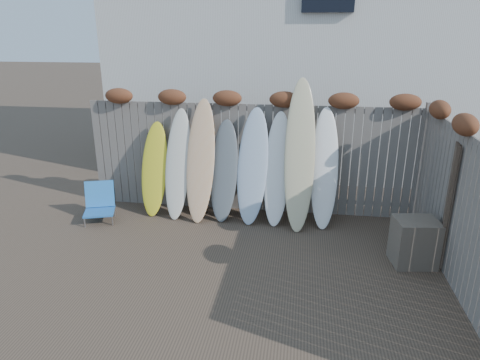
# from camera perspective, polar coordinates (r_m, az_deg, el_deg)

# --- Properties ---
(ground) EXTENTS (80.00, 80.00, 0.00)m
(ground) POSITION_cam_1_polar(r_m,az_deg,el_deg) (6.07, -1.71, -12.70)
(ground) COLOR #493A2D
(back_fence) EXTENTS (6.05, 0.28, 2.24)m
(back_fence) POSITION_cam_1_polar(r_m,az_deg,el_deg) (7.78, 1.73, 4.13)
(back_fence) COLOR slate
(back_fence) RESTS_ON ground
(right_fence) EXTENTS (0.28, 4.40, 2.24)m
(right_fence) POSITION_cam_1_polar(r_m,az_deg,el_deg) (6.07, 27.75, -3.01)
(right_fence) COLOR slate
(right_fence) RESTS_ON ground
(house) EXTENTS (8.50, 5.50, 6.33)m
(house) POSITION_cam_1_polar(r_m,az_deg,el_deg) (11.58, 6.69, 19.06)
(house) COLOR silver
(house) RESTS_ON ground
(beach_chair) EXTENTS (0.65, 0.67, 0.67)m
(beach_chair) POSITION_cam_1_polar(r_m,az_deg,el_deg) (8.04, -18.22, -2.92)
(beach_chair) COLOR #2465B5
(beach_chair) RESTS_ON ground
(wooden_crate) EXTENTS (0.65, 0.57, 0.69)m
(wooden_crate) POSITION_cam_1_polar(r_m,az_deg,el_deg) (6.70, 22.22, -7.66)
(wooden_crate) COLOR #473A35
(wooden_crate) RESTS_ON ground
(lattice_panel) EXTENTS (0.37, 1.19, 1.82)m
(lattice_panel) POSITION_cam_1_polar(r_m,az_deg,el_deg) (6.97, 25.87, -2.06)
(lattice_panel) COLOR brown
(lattice_panel) RESTS_ON ground
(surfboard_0) EXTENTS (0.53, 0.64, 1.67)m
(surfboard_0) POSITION_cam_1_polar(r_m,az_deg,el_deg) (7.94, -11.34, 1.44)
(surfboard_0) COLOR yellow
(surfboard_0) RESTS_ON ground
(surfboard_1) EXTENTS (0.51, 0.72, 1.93)m
(surfboard_1) POSITION_cam_1_polar(r_m,az_deg,el_deg) (7.72, -8.29, 2.10)
(surfboard_1) COLOR silver
(surfboard_1) RESTS_ON ground
(surfboard_2) EXTENTS (0.54, 0.77, 2.11)m
(surfboard_2) POSITION_cam_1_polar(r_m,az_deg,el_deg) (7.55, -5.28, 2.55)
(surfboard_2) COLOR #FDAD82
(surfboard_2) RESTS_ON ground
(surfboard_3) EXTENTS (0.52, 0.66, 1.76)m
(surfboard_3) POSITION_cam_1_polar(r_m,az_deg,el_deg) (7.55, -2.16, 1.23)
(surfboard_3) COLOR #565D62
(surfboard_3) RESTS_ON ground
(surfboard_4) EXTENTS (0.60, 0.75, 1.98)m
(surfboard_4) POSITION_cam_1_polar(r_m,az_deg,el_deg) (7.44, 1.70, 1.84)
(surfboard_4) COLOR #ADC2DC
(surfboard_4) RESTS_ON ground
(surfboard_5) EXTENTS (0.50, 0.71, 1.92)m
(surfboard_5) POSITION_cam_1_polar(r_m,az_deg,el_deg) (7.41, 5.00, 1.47)
(surfboard_5) COLOR white
(surfboard_5) RESTS_ON ground
(surfboard_6) EXTENTS (0.53, 0.88, 2.49)m
(surfboard_6) POSITION_cam_1_polar(r_m,az_deg,el_deg) (7.24, 7.97, 3.30)
(surfboard_6) COLOR beige
(surfboard_6) RESTS_ON ground
(surfboard_7) EXTENTS (0.49, 0.73, 2.01)m
(surfboard_7) POSITION_cam_1_polar(r_m,az_deg,el_deg) (7.41, 11.19, 1.53)
(surfboard_7) COLOR white
(surfboard_7) RESTS_ON ground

